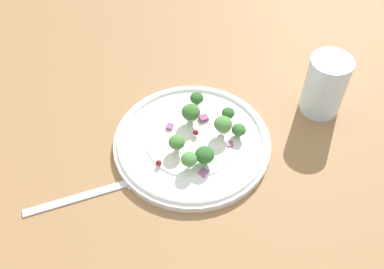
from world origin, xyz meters
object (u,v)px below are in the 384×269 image
(broccoli_floret_0, at_px, (177,142))
(water_glass, at_px, (325,85))
(broccoli_floret_1, at_px, (191,112))
(fork, at_px, (96,192))
(plate, at_px, (192,142))
(broccoli_floret_2, at_px, (223,124))

(broccoli_floret_0, relative_size, water_glass, 0.24)
(broccoli_floret_1, bearing_deg, fork, 126.30)
(plate, distance_m, water_glass, 0.24)
(broccoli_floret_0, bearing_deg, broccoli_floret_1, -26.06)
(plate, distance_m, broccoli_floret_1, 0.05)
(plate, relative_size, broccoli_floret_0, 9.76)
(broccoli_floret_2, bearing_deg, plate, 97.92)
(broccoli_floret_0, bearing_deg, plate, -54.14)
(broccoli_floret_1, distance_m, water_glass, 0.22)
(broccoli_floret_0, relative_size, fork, 0.14)
(broccoli_floret_2, height_order, water_glass, water_glass)
(broccoli_floret_2, relative_size, fork, 0.15)
(broccoli_floret_0, xyz_separation_m, fork, (-0.05, 0.12, -0.03))
(plate, xyz_separation_m, fork, (-0.07, 0.15, -0.01))
(water_glass, bearing_deg, broccoli_floret_0, 107.31)
(plate, relative_size, water_glass, 2.38)
(broccoli_floret_1, bearing_deg, broccoli_floret_2, -123.68)
(plate, height_order, broccoli_floret_1, broccoli_floret_1)
(plate, height_order, water_glass, water_glass)
(plate, relative_size, broccoli_floret_1, 8.29)
(broccoli_floret_1, height_order, fork, broccoli_floret_1)
(plate, distance_m, broccoli_floret_0, 0.04)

